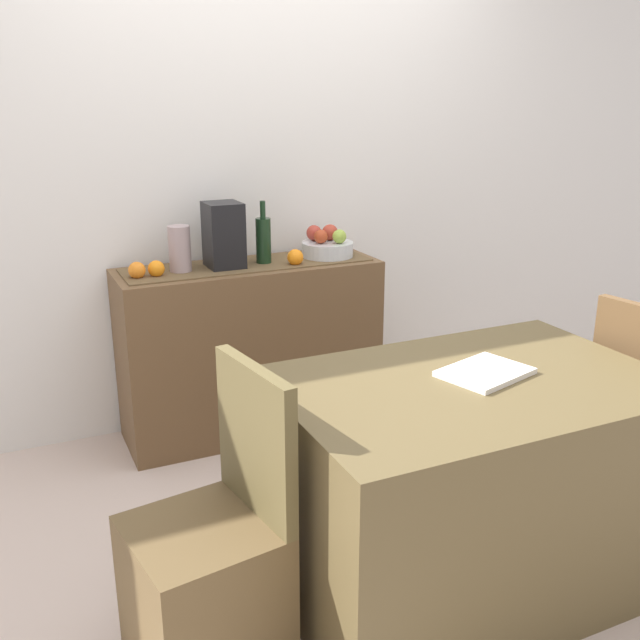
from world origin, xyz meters
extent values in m
cube|color=beige|center=(0.00, 0.00, -0.01)|extent=(6.40, 6.40, 0.02)
cube|color=silver|center=(0.00, 1.18, 1.35)|extent=(6.40, 0.06, 2.70)
cube|color=brown|center=(-0.16, 0.92, 0.42)|extent=(1.25, 0.42, 0.84)
cube|color=brown|center=(-0.16, 0.92, 0.84)|extent=(1.17, 0.32, 0.01)
cylinder|color=silver|center=(0.26, 0.92, 0.88)|extent=(0.25, 0.25, 0.07)
sphere|color=#A6372A|center=(0.21, 0.98, 0.96)|extent=(0.08, 0.08, 0.08)
sphere|color=#A73B1D|center=(0.21, 0.90, 0.95)|extent=(0.07, 0.07, 0.07)
sphere|color=#93B23F|center=(0.30, 0.87, 0.95)|extent=(0.07, 0.07, 0.07)
sphere|color=#A93A29|center=(0.29, 0.96, 0.96)|extent=(0.08, 0.08, 0.08)
cylinder|color=#17301A|center=(-0.08, 0.92, 0.95)|extent=(0.07, 0.07, 0.22)
cylinder|color=#17301A|center=(-0.08, 0.92, 1.10)|extent=(0.03, 0.03, 0.08)
cube|color=black|center=(-0.27, 0.92, 0.99)|extent=(0.16, 0.18, 0.30)
cylinder|color=#A38E8F|center=(-0.48, 0.92, 0.95)|extent=(0.10, 0.10, 0.21)
sphere|color=orange|center=(0.05, 0.83, 0.88)|extent=(0.08, 0.08, 0.08)
sphere|color=orange|center=(-0.68, 0.88, 0.88)|extent=(0.08, 0.08, 0.08)
sphere|color=orange|center=(-0.60, 0.88, 0.88)|extent=(0.07, 0.07, 0.07)
cube|color=brown|center=(0.10, -0.50, 0.37)|extent=(1.26, 0.83, 0.74)
cube|color=white|center=(0.16, -0.48, 0.75)|extent=(0.33, 0.28, 0.02)
cube|color=brown|center=(-0.81, -0.50, 0.23)|extent=(0.46, 0.46, 0.45)
cube|color=brown|center=(-0.63, -0.47, 0.68)|extent=(0.10, 0.40, 0.45)
camera|label=1|loc=(-1.23, -2.21, 1.61)|focal=40.05mm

